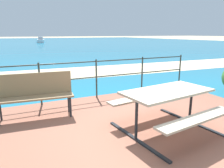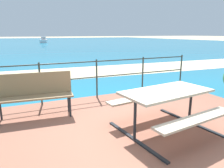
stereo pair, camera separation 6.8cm
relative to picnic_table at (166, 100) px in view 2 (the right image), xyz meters
name	(u,v)px [view 2 (the right image)]	position (x,y,z in m)	size (l,w,h in m)	color
ground_plane	(144,138)	(-0.45, -0.01, -0.65)	(240.00, 240.00, 0.00)	tan
patio_paving	(144,137)	(-0.45, -0.01, -0.62)	(6.40, 5.20, 0.06)	#935B47
sea_water	(30,43)	(-0.45, 39.99, -0.65)	(90.00, 90.00, 0.01)	teal
beach_strip	(66,73)	(-0.45, 6.66, -0.65)	(54.00, 3.02, 0.01)	beige
picnic_table	(166,100)	(0.00, 0.00, 0.00)	(1.80, 1.75, 0.77)	#BCAD93
park_bench	(35,91)	(-2.10, 1.66, -0.03)	(1.57, 0.54, 0.94)	#8C704C
railing_fence	(97,74)	(-0.45, 2.42, 0.08)	(5.94, 0.04, 1.07)	#2D3833
boat_near	(44,41)	(2.21, 41.43, -0.26)	(1.99, 5.03, 1.18)	silver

